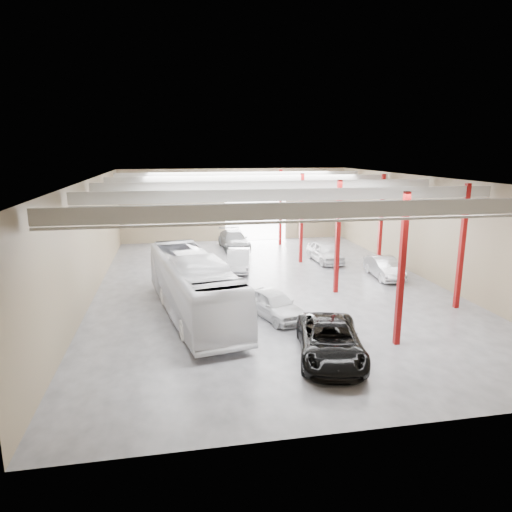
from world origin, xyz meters
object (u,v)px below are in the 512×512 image
object	(u,v)px
coach_bus	(194,286)
black_sedan	(330,341)
car_row_a	(275,304)
car_row_c	(234,240)
car_row_b	(239,260)
car_right_near	(384,267)
car_right_far	(325,252)

from	to	relation	value
coach_bus	black_sedan	distance (m)	8.38
car_row_a	car_row_c	distance (m)	17.64
car_row_a	car_row_b	bearing A→B (deg)	73.14
coach_bus	car_row_c	xyz separation A→B (m)	(4.43, 16.52, -0.84)
car_row_a	car_right_near	xyz separation A→B (m)	(9.27, 6.23, -0.01)
car_row_c	car_right_far	distance (m)	8.98
black_sedan	car_row_a	bearing A→B (deg)	116.34
car_row_a	car_right_near	bearing A→B (deg)	14.63
car_right_far	car_row_a	bearing A→B (deg)	-122.92
car_row_c	car_row_a	bearing A→B (deg)	-93.75
car_right_far	car_row_b	bearing A→B (deg)	-172.17
car_row_b	car_row_a	bearing A→B (deg)	-76.60
coach_bus	black_sedan	world-z (taller)	coach_bus
car_row_b	car_right_far	world-z (taller)	car_right_far
coach_bus	car_row_a	world-z (taller)	coach_bus
black_sedan	car_row_b	xyz separation A→B (m)	(-1.67, 15.34, -0.03)
car_row_a	car_row_c	xyz separation A→B (m)	(0.24, 17.64, 0.07)
car_row_c	car_right_near	bearing A→B (deg)	-54.62
coach_bus	car_row_c	distance (m)	17.13
coach_bus	car_row_b	distance (m)	9.81
coach_bus	car_row_a	bearing A→B (deg)	-25.39
car_row_c	car_right_near	xyz separation A→B (m)	(9.02, -11.41, -0.08)
black_sedan	car_row_c	distance (m)	22.86
car_row_a	car_row_b	xyz separation A→B (m)	(-0.43, 10.14, 0.03)
black_sedan	car_row_b	distance (m)	15.43
car_row_a	car_right_far	world-z (taller)	car_right_far
car_row_c	car_right_near	size ratio (longest dim) A/B	1.27
coach_bus	car_right_near	bearing A→B (deg)	10.33
coach_bus	car_right_near	distance (m)	14.42
black_sedan	car_right_near	world-z (taller)	black_sedan
car_row_c	car_right_far	xyz separation A→B (m)	(6.49, -6.21, -0.01)
black_sedan	car_row_a	size ratio (longest dim) A/B	1.32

